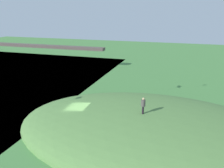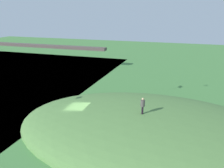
% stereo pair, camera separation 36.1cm
% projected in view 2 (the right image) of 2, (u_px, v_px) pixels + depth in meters
% --- Properties ---
extents(ground_plane, '(160.00, 160.00, 0.00)m').
position_uv_depth(ground_plane, '(78.00, 124.00, 28.48)').
color(ground_plane, '#437B3C').
extents(grass_hill, '(31.75, 20.37, 5.64)m').
position_uv_depth(grass_hill, '(151.00, 132.00, 26.57)').
color(grass_hill, '#4F793D').
rests_on(grass_hill, ground_plane).
extents(bridge_deck_far, '(41.29, 1.80, 0.70)m').
position_uv_depth(bridge_deck_far, '(31.00, 45.00, 61.01)').
color(bridge_deck_far, '#4F4440').
extents(person_on_hilltop, '(0.50, 0.50, 1.80)m').
position_uv_depth(person_on_hilltop, '(143.00, 104.00, 24.30)').
color(person_on_hilltop, black).
rests_on(person_on_hilltop, grass_hill).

